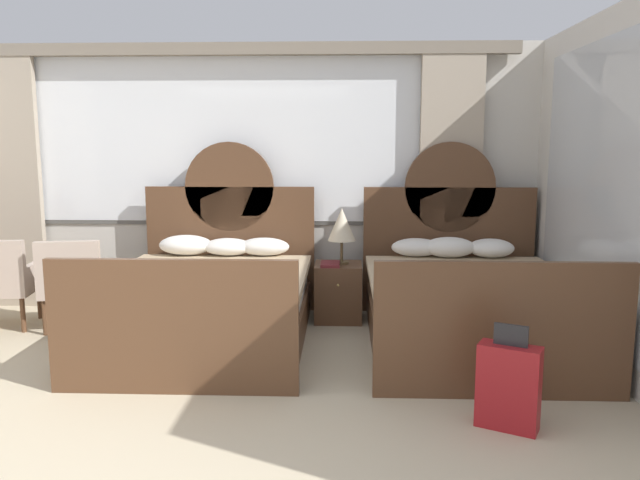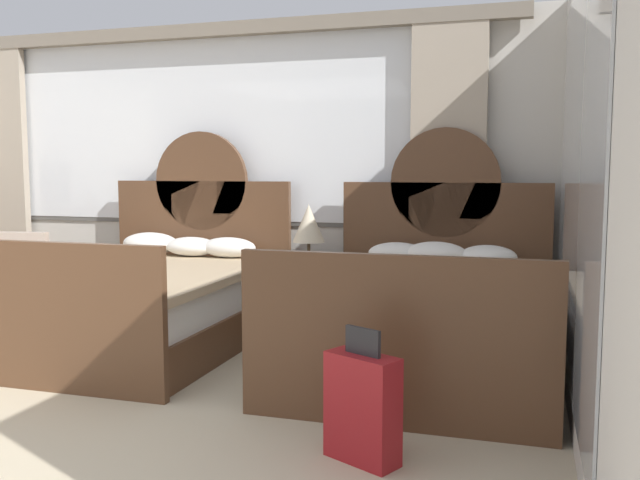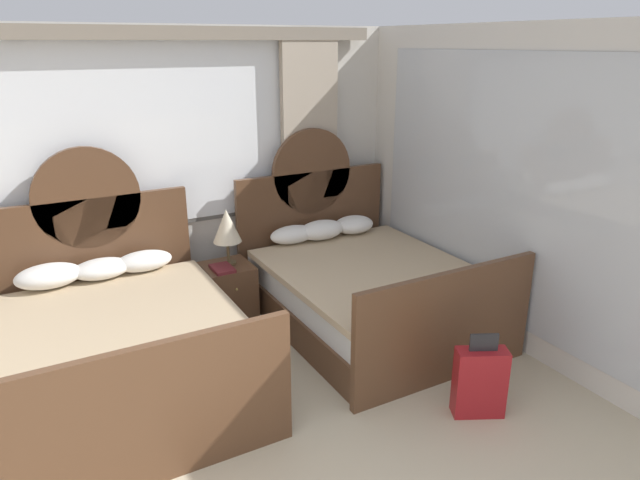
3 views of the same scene
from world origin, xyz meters
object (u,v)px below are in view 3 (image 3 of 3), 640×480
at_px(bed_near_window, 122,344).
at_px(table_lamp_on_nightstand, 227,226).
at_px(suitcase_on_floor, 480,382).
at_px(nightstand_between_beds, 228,292).
at_px(book_on_nightstand, 222,269).
at_px(bed_near_mirror, 364,287).

distance_m(bed_near_window, table_lamp_on_nightstand, 1.46).
relative_size(table_lamp_on_nightstand, suitcase_on_floor, 0.84).
bearing_deg(nightstand_between_beds, bed_near_window, -148.21).
xyz_separation_m(table_lamp_on_nightstand, book_on_nightstand, (-0.11, -0.12, -0.36)).
bearing_deg(suitcase_on_floor, bed_near_mirror, 87.70).
bearing_deg(bed_near_window, book_on_nightstand, 30.03).
bearing_deg(suitcase_on_floor, book_on_nightstand, 116.91).
xyz_separation_m(bed_near_window, book_on_nightstand, (1.03, 0.59, 0.21)).
distance_m(nightstand_between_beds, book_on_nightstand, 0.31).
bearing_deg(book_on_nightstand, suitcase_on_floor, -63.09).
bearing_deg(suitcase_on_floor, bed_near_window, 143.23).
bearing_deg(bed_near_mirror, table_lamp_on_nightstand, 146.36).
height_order(bed_near_window, table_lamp_on_nightstand, bed_near_window).
height_order(bed_near_mirror, book_on_nightstand, bed_near_mirror).
bearing_deg(bed_near_window, nightstand_between_beds, 31.79).
bearing_deg(bed_near_window, table_lamp_on_nightstand, 32.07).
bearing_deg(nightstand_between_beds, table_lamp_on_nightstand, 41.09).
xyz_separation_m(bed_near_window, table_lamp_on_nightstand, (1.14, 0.71, 0.57)).
xyz_separation_m(nightstand_between_beds, book_on_nightstand, (-0.08, -0.09, 0.29)).
bearing_deg(suitcase_on_floor, nightstand_between_beds, 114.43).
bearing_deg(bed_near_mirror, book_on_nightstand, 153.16).
xyz_separation_m(bed_near_window, bed_near_mirror, (2.21, -0.00, -0.00)).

